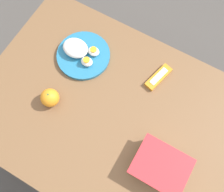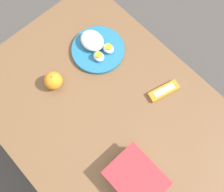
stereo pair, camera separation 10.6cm
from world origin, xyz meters
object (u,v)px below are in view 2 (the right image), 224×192
Objects in this scene: rice_plate at (97,47)px; orange_fruit at (53,81)px; food_container at (136,178)px; candy_bar at (164,91)px.

orange_fruit is at bearing 90.52° from rice_plate.
food_container is 0.37m from candy_bar.
orange_fruit is (0.50, -0.02, 0.01)m from food_container.
food_container is at bearing 177.57° from orange_fruit.
food_container is 0.85× the size of rice_plate.
rice_plate is at bearing 11.61° from candy_bar.
orange_fruit reaches higher than candy_bar.
candy_bar is at bearing -63.36° from food_container.
food_container is 1.42× the size of candy_bar.
food_container is 2.61× the size of orange_fruit.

